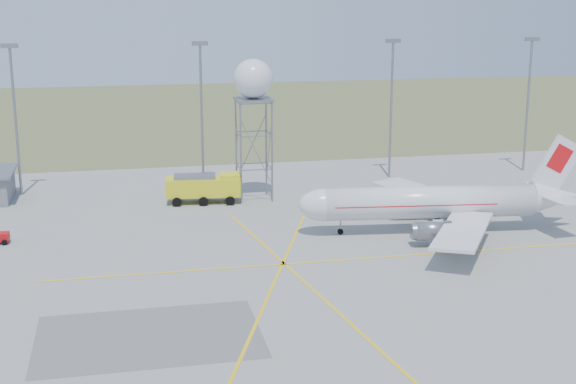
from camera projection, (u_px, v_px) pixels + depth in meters
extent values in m
cube|color=#556034|center=(212.00, 112.00, 187.26)|extent=(400.00, 120.00, 0.03)
cylinder|color=gray|center=(16.00, 123.00, 107.50)|extent=(0.36, 0.36, 20.00)
cube|color=gray|center=(9.00, 46.00, 105.05)|extent=(2.20, 0.50, 0.60)
cylinder|color=gray|center=(202.00, 117.00, 112.59)|extent=(0.36, 0.36, 20.00)
cube|color=gray|center=(200.00, 43.00, 110.14)|extent=(2.20, 0.50, 0.60)
cylinder|color=gray|center=(391.00, 111.00, 118.29)|extent=(0.36, 0.36, 20.00)
cube|color=gray|center=(393.00, 41.00, 115.84)|extent=(2.20, 0.50, 0.60)
cylinder|color=gray|center=(527.00, 107.00, 122.77)|extent=(0.36, 0.36, 20.00)
cube|color=gray|center=(532.00, 39.00, 120.32)|extent=(2.20, 0.50, 0.60)
cylinder|color=silver|center=(429.00, 202.00, 92.03)|extent=(24.53, 6.54, 3.73)
ellipsoid|color=silver|center=(325.00, 205.00, 90.92)|extent=(6.37, 4.40, 3.73)
cube|color=black|center=(315.00, 200.00, 90.69)|extent=(1.64, 2.20, 0.91)
cone|color=silver|center=(555.00, 197.00, 93.33)|extent=(6.00, 4.36, 3.73)
cube|color=silver|center=(557.00, 164.00, 92.39)|extent=(5.97, 0.98, 7.02)
cube|color=red|center=(559.00, 158.00, 92.25)|extent=(3.23, 0.69, 3.60)
cube|color=silver|center=(541.00, 187.00, 96.06)|extent=(3.56, 5.45, 0.17)
cube|color=silver|center=(562.00, 199.00, 90.29)|extent=(3.56, 5.45, 0.17)
cube|color=silver|center=(422.00, 192.00, 100.50)|extent=(9.16, 15.57, 0.34)
cube|color=silver|center=(463.00, 231.00, 84.27)|extent=(11.83, 14.98, 0.34)
cylinder|color=slate|center=(409.00, 205.00, 97.61)|extent=(4.14, 2.59, 2.15)
cylinder|color=slate|center=(433.00, 231.00, 87.15)|extent=(4.14, 2.59, 2.15)
cube|color=red|center=(413.00, 202.00, 91.84)|extent=(18.98, 5.92, 0.11)
cylinder|color=black|center=(340.00, 231.00, 91.85)|extent=(0.72, 0.72, 0.84)
cube|color=black|center=(444.00, 228.00, 92.96)|extent=(1.58, 5.67, 0.84)
cylinder|color=gray|center=(444.00, 224.00, 92.86)|extent=(0.25, 0.25, 1.68)
cylinder|color=gray|center=(241.00, 153.00, 103.90)|extent=(0.25, 0.25, 13.41)
cylinder|color=gray|center=(272.00, 152.00, 104.74)|extent=(0.25, 0.25, 13.41)
cylinder|color=gray|center=(266.00, 146.00, 108.65)|extent=(0.25, 0.25, 13.41)
cylinder|color=gray|center=(236.00, 148.00, 107.81)|extent=(0.25, 0.25, 13.41)
cube|color=gray|center=(253.00, 99.00, 104.66)|extent=(4.73, 4.73, 0.26)
sphere|color=silver|center=(253.00, 79.00, 104.01)|extent=(5.16, 5.16, 5.16)
cube|color=yellow|center=(203.00, 187.00, 105.35)|extent=(10.03, 4.34, 2.38)
cube|color=yellow|center=(229.00, 179.00, 105.44)|extent=(2.92, 3.30, 1.51)
cube|color=black|center=(235.00, 178.00, 105.48)|extent=(0.43, 2.80, 1.08)
cube|color=gray|center=(195.00, 176.00, 104.91)|extent=(5.66, 3.20, 0.43)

